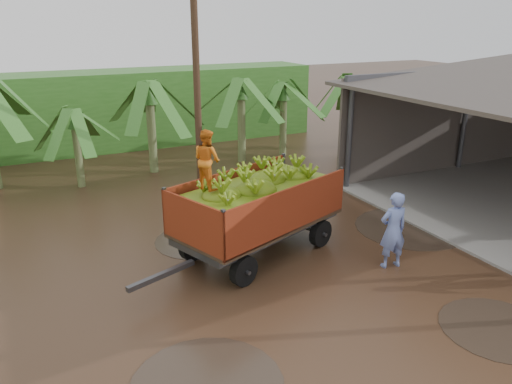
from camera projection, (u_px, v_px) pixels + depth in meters
ground at (304, 292)px, 11.50m from camera, size 100.00×100.00×0.00m
hedge_north at (93, 111)px, 23.63m from camera, size 22.00×3.00×3.60m
banana_trailer at (257, 205)px, 12.98m from camera, size 6.28×3.59×3.54m
man_blue at (393, 230)px, 12.38m from camera, size 0.79×0.58×1.99m
utility_pole at (196, 72)px, 16.94m from camera, size 1.20×0.24×8.35m
banana_plants at (25, 171)px, 14.24m from camera, size 24.19×20.12×4.22m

